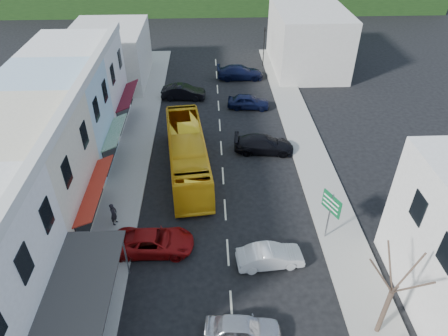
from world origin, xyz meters
TOP-DOWN VIEW (x-y plane):
  - ground at (0.00, 0.00)m, footprint 120.00×120.00m
  - sidewalk_left at (-7.50, 10.00)m, footprint 3.00×52.00m
  - sidewalk_right at (7.50, 10.00)m, footprint 3.00×52.00m
  - shopfront_row at (-12.49, 5.00)m, footprint 8.25×30.00m
  - distant_block_left at (-12.00, 27.00)m, footprint 8.00×10.00m
  - distant_block_right at (11.00, 30.00)m, footprint 8.00×12.00m
  - bus at (-2.76, 8.82)m, footprint 3.83×11.81m
  - car_silver at (0.48, -5.74)m, footprint 4.53×2.15m
  - car_white at (2.49, -1.04)m, footprint 4.56×2.22m
  - car_red at (-4.62, 0.42)m, footprint 4.63×1.98m
  - car_black_near at (3.62, 11.32)m, footprint 4.67×2.30m
  - car_navy_mid at (3.04, 19.37)m, footprint 4.58×2.30m
  - car_black_far at (-3.66, 21.78)m, footprint 4.53×2.15m
  - car_navy_far at (2.71, 26.79)m, footprint 4.50×1.84m
  - pedestrian_left at (-7.49, 2.76)m, footprint 0.53×0.68m
  - direction_sign at (6.40, 1.00)m, footprint 1.44×1.79m
  - street_tree at (7.44, -5.75)m, footprint 2.70×2.70m
  - traffic_signal at (5.87, 30.61)m, footprint 1.10×1.27m

SIDE VIEW (x-z plane):
  - ground at x=0.00m, z-range 0.00..0.00m
  - sidewalk_left at x=-7.50m, z-range 0.00..0.15m
  - sidewalk_right at x=7.50m, z-range 0.00..0.15m
  - car_silver at x=0.48m, z-range 0.00..1.40m
  - car_white at x=2.49m, z-range 0.00..1.40m
  - car_red at x=-4.62m, z-range 0.00..1.40m
  - car_black_near at x=3.62m, z-range 0.00..1.40m
  - car_navy_mid at x=3.04m, z-range 0.00..1.40m
  - car_black_far at x=-3.66m, z-range 0.00..1.40m
  - car_navy_far at x=2.71m, z-range 0.00..1.40m
  - pedestrian_left at x=-7.49m, z-range 0.15..1.85m
  - bus at x=-2.76m, z-range 0.00..3.10m
  - direction_sign at x=6.40m, z-range 0.00..3.67m
  - traffic_signal at x=5.87m, z-range 0.00..4.81m
  - distant_block_left at x=-12.00m, z-range 0.00..6.00m
  - street_tree at x=7.44m, z-range 0.00..6.61m
  - distant_block_right at x=11.00m, z-range 0.00..7.00m
  - shopfront_row at x=-12.49m, z-range 0.00..8.00m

